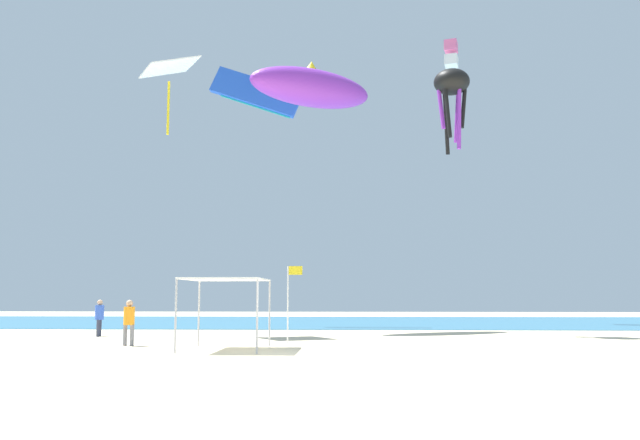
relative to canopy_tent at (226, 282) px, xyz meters
The scene contains 11 objects.
ground 4.33m from the canopy_tent, 39.00° to the right, with size 110.00×110.00×0.10m, color beige.
ocean_strip 24.38m from the canopy_tent, 83.40° to the left, with size 110.00×22.05×0.03m, color teal.
canopy_tent is the anchor object (origin of this frame).
person_near_tent 4.47m from the canopy_tent, 159.28° to the left, with size 0.45×0.41×1.72m.
person_leftmost 10.13m from the canopy_tent, 136.12° to the left, with size 0.40×0.45×1.69m.
banner_flag 3.65m from the canopy_tent, 56.55° to the left, with size 0.61×0.06×3.06m.
kite_box_pink 32.46m from the canopy_tent, 63.61° to the left, with size 1.18×1.23×2.05m.
kite_inflatable_purple 17.81m from the canopy_tent, 80.56° to the left, with size 7.84×6.01×2.95m.
kite_parafoil_blue 23.12m from the canopy_tent, 95.41° to the left, with size 6.36×1.29×3.87m.
kite_diamond_white 15.46m from the canopy_tent, 117.84° to the left, with size 3.59×3.62×4.06m.
kite_octopus_black 17.41m from the canopy_tent, 45.79° to the left, with size 1.97×1.97×4.39m.
Camera 1 is at (1.57, -20.78, 1.89)m, focal length 36.52 mm.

